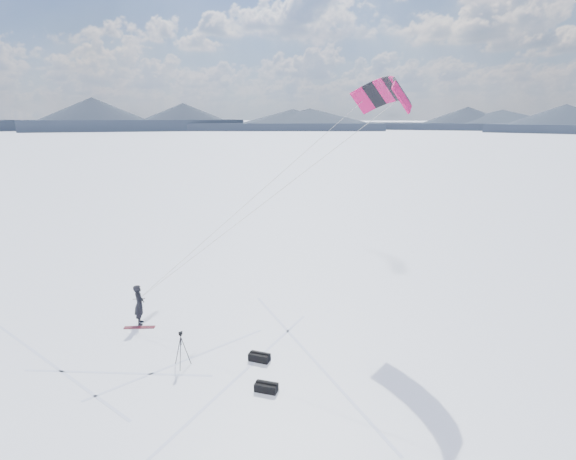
% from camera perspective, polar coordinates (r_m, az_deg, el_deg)
% --- Properties ---
extents(ground, '(1800.00, 1800.00, 0.00)m').
position_cam_1_polar(ground, '(20.31, -14.52, -14.46)').
color(ground, white).
extents(horizon_hills, '(704.00, 704.42, 8.00)m').
position_cam_1_polar(horizon_hills, '(19.09, -15.06, -6.22)').
color(horizon_hills, black).
rests_on(horizon_hills, ground).
extents(snow_tracks, '(13.93, 10.25, 0.01)m').
position_cam_1_polar(snow_tracks, '(20.67, -18.64, -14.23)').
color(snow_tracks, '#B2BFE2').
rests_on(snow_tracks, ground).
extents(snowkiter, '(0.68, 0.80, 1.88)m').
position_cam_1_polar(snowkiter, '(23.60, -17.06, -10.55)').
color(snowkiter, black).
rests_on(snowkiter, ground).
extents(snowboard, '(1.40, 0.57, 0.04)m').
position_cam_1_polar(snowboard, '(23.18, -17.19, -10.96)').
color(snowboard, maroon).
rests_on(snowboard, ground).
extents(tripod, '(0.64, 0.61, 1.42)m').
position_cam_1_polar(tripod, '(19.15, -12.55, -13.08)').
color(tripod, black).
rests_on(tripod, ground).
extents(gear_bag_a, '(0.87, 0.52, 0.36)m').
position_cam_1_polar(gear_bag_a, '(19.45, -3.42, -14.81)').
color(gear_bag_a, black).
rests_on(gear_bag_a, ground).
extents(gear_bag_b, '(0.83, 0.47, 0.36)m').
position_cam_1_polar(gear_bag_b, '(17.59, -2.59, -18.11)').
color(gear_bag_b, black).
rests_on(gear_bag_b, ground).
extents(power_kite, '(12.05, 6.95, 9.90)m').
position_cam_1_polar(power_kite, '(23.41, 11.46, 15.40)').
color(power_kite, '#BC0F50').
rests_on(power_kite, ground).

